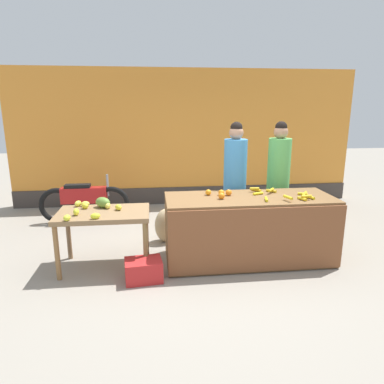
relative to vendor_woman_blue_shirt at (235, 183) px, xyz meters
The scene contains 12 objects.
ground_plane 1.25m from the vendor_woman_blue_shirt, 127.07° to the right, with size 24.00×24.00×0.00m, color gray.
market_wall_back 2.47m from the vendor_woman_blue_shirt, 101.94° to the left, with size 7.20×0.23×2.81m.
fruit_stall_counter 0.83m from the vendor_woman_blue_shirt, 86.17° to the right, with size 2.22×0.86×0.89m.
side_table_wooden 2.00m from the vendor_woman_blue_shirt, 160.35° to the right, with size 1.15×0.70×0.75m.
banana_bunch_pile 0.86m from the vendor_woman_blue_shirt, 53.02° to the right, with size 0.77×0.70×0.07m.
orange_pile 0.69m from the vendor_woman_blue_shirt, 119.53° to the right, with size 0.35×0.30×0.09m.
mango_papaya_pile 2.04m from the vendor_woman_blue_shirt, 164.11° to the right, with size 0.67×0.72×0.14m.
vendor_woman_blue_shirt is the anchor object (origin of this frame).
vendor_woman_green_shirt 0.69m from the vendor_woman_blue_shirt, ahead, with size 0.34×0.34×1.84m.
parked_motorcycle 2.80m from the vendor_woman_blue_shirt, 153.64° to the left, with size 1.60×0.18×0.88m.
produce_crate 1.93m from the vendor_woman_blue_shirt, 141.22° to the right, with size 0.44×0.32×0.26m, color red.
produce_sack 1.23m from the vendor_woman_blue_shirt, behind, with size 0.36×0.30×0.53m, color tan.
Camera 1 is at (-0.72, -4.28, 2.05)m, focal length 32.22 mm.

